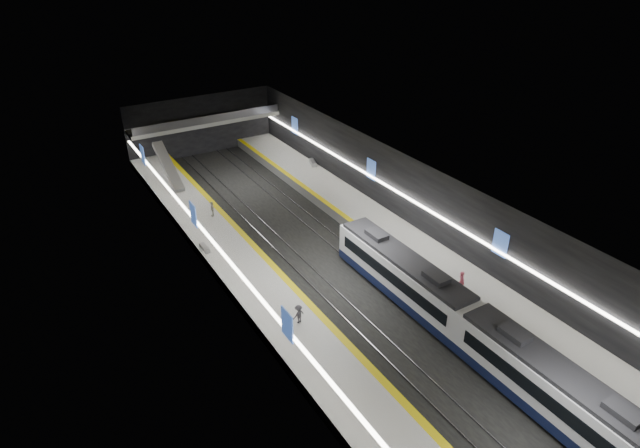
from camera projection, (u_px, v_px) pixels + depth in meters
ground at (345, 277)px, 47.51m from camera, size 70.00×70.00×0.00m
ceiling at (347, 196)px, 43.63m from camera, size 20.00×70.00×0.04m
wall_left at (237, 272)px, 41.03m from camera, size 0.04×70.00×8.00m
wall_right at (434, 210)px, 50.10m from camera, size 0.04×70.00×8.00m
wall_back at (201, 125)px, 71.74m from camera, size 20.00×0.04×8.00m
platform_left at (269, 299)px, 43.86m from camera, size 5.00×70.00×1.00m
tile_surface_left at (268, 294)px, 43.62m from camera, size 5.00×70.00×0.02m
tactile_strip_left at (292, 286)px, 44.61m from camera, size 0.60×70.00×0.02m
platform_right at (411, 249)px, 50.67m from camera, size 5.00×70.00×1.00m
tile_surface_right at (411, 245)px, 50.42m from camera, size 5.00×70.00×0.02m
tactile_strip_right at (393, 251)px, 49.42m from camera, size 0.60×70.00×0.02m
rails at (345, 276)px, 47.48m from camera, size 6.52×70.00×0.12m
train at (469, 325)px, 38.37m from camera, size 2.69×30.04×3.60m
ad_posters at (339, 228)px, 46.07m from camera, size 19.94×53.50×2.20m
cove_light_left at (240, 274)px, 41.22m from camera, size 0.25×68.60×0.12m
cove_light_right at (433, 213)px, 50.11m from camera, size 0.25×68.60×0.12m
mezzanine_bridge at (206, 122)px, 69.69m from camera, size 20.00×3.00×1.50m
escalator at (168, 166)px, 62.14m from camera, size 1.20×7.50×3.92m
bench_left_far at (205, 248)px, 49.49m from camera, size 0.49×1.64×0.40m
bench_right_far at (313, 163)px, 67.41m from camera, size 1.13×2.04×0.48m
passenger_right_a at (461, 282)px, 43.43m from camera, size 0.67×0.82×1.95m
passenger_left_a at (212, 209)px, 55.08m from camera, size 0.49×0.99×1.63m
passenger_left_b at (299, 314)px, 40.10m from camera, size 1.12×0.80×1.56m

